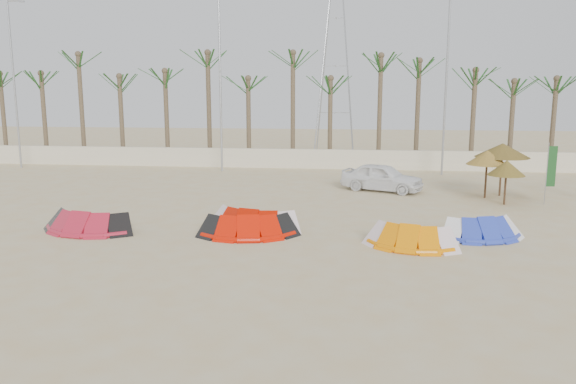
# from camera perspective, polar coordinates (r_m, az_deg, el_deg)

# --- Properties ---
(ground) EXTENTS (120.00, 120.00, 0.00)m
(ground) POSITION_cam_1_polar(r_m,az_deg,el_deg) (16.59, -2.47, -8.16)
(ground) COLOR beige
(ground) RESTS_ON ground
(boundary_wall) EXTENTS (60.00, 0.30, 1.30)m
(boundary_wall) POSITION_cam_1_polar(r_m,az_deg,el_deg) (37.89, 2.86, 3.38)
(boundary_wall) COLOR beige
(boundary_wall) RESTS_ON ground
(palm_line) EXTENTS (52.00, 4.00, 7.70)m
(palm_line) POSITION_cam_1_polar(r_m,az_deg,el_deg) (39.08, 4.09, 12.09)
(palm_line) COLOR brown
(palm_line) RESTS_ON ground
(lamp_a) EXTENTS (1.25, 0.14, 11.00)m
(lamp_a) POSITION_cam_1_polar(r_m,az_deg,el_deg) (42.06, -26.03, 10.04)
(lamp_a) COLOR #A5A8AD
(lamp_a) RESTS_ON ground
(lamp_b) EXTENTS (1.25, 0.14, 11.00)m
(lamp_b) POSITION_cam_1_polar(r_m,az_deg,el_deg) (36.53, -6.84, 11.10)
(lamp_b) COLOR #A5A8AD
(lamp_b) RESTS_ON ground
(lamp_c) EXTENTS (1.25, 0.14, 11.00)m
(lamp_c) POSITION_cam_1_polar(r_m,az_deg,el_deg) (35.94, 15.83, 10.80)
(lamp_c) COLOR #A5A8AD
(lamp_c) RESTS_ON ground
(pylon) EXTENTS (3.00, 3.00, 14.00)m
(pylon) POSITION_cam_1_polar(r_m,az_deg,el_deg) (43.86, 4.70, 3.46)
(pylon) COLOR #A5A8AD
(pylon) RESTS_ON ground
(kite_red_left) EXTENTS (3.80, 2.09, 0.90)m
(kite_red_left) POSITION_cam_1_polar(r_m,az_deg,el_deg) (22.54, -19.44, -2.65)
(kite_red_left) COLOR #B31B31
(kite_red_left) RESTS_ON ground
(kite_red_mid) EXTENTS (3.73, 2.09, 0.90)m
(kite_red_mid) POSITION_cam_1_polar(r_m,az_deg,el_deg) (20.71, -3.89, -3.19)
(kite_red_mid) COLOR red
(kite_red_mid) RESTS_ON ground
(kite_red_right) EXTENTS (3.91, 2.32, 0.90)m
(kite_red_right) POSITION_cam_1_polar(r_m,az_deg,el_deg) (21.73, -3.49, -2.54)
(kite_red_right) COLOR #BC1200
(kite_red_right) RESTS_ON ground
(kite_orange) EXTENTS (3.39, 2.23, 0.90)m
(kite_orange) POSITION_cam_1_polar(r_m,az_deg,el_deg) (19.62, 12.25, -4.19)
(kite_orange) COLOR orange
(kite_orange) RESTS_ON ground
(kite_blue) EXTENTS (3.28, 2.20, 0.90)m
(kite_blue) POSITION_cam_1_polar(r_m,az_deg,el_deg) (21.41, 19.09, -3.31)
(kite_blue) COLOR #2B41BE
(kite_blue) RESTS_ON ground
(parasol_left) EXTENTS (1.99, 1.99, 2.35)m
(parasol_left) POSITION_cam_1_polar(r_m,az_deg,el_deg) (29.05, 19.58, 3.31)
(parasol_left) COLOR #4C331E
(parasol_left) RESTS_ON ground
(parasol_mid) EXTENTS (1.69, 1.69, 2.07)m
(parasol_mid) POSITION_cam_1_polar(r_m,az_deg,el_deg) (27.64, 21.32, 2.29)
(parasol_mid) COLOR #4C331E
(parasol_mid) RESTS_ON ground
(parasol_right) EXTENTS (2.67, 2.67, 2.65)m
(parasol_right) POSITION_cam_1_polar(r_m,az_deg,el_deg) (29.83, 20.95, 3.97)
(parasol_right) COLOR #4C331E
(parasol_right) RESTS_ON ground
(flag_green) EXTENTS (0.45, 0.08, 2.88)m
(flag_green) POSITION_cam_1_polar(r_m,az_deg,el_deg) (28.43, 25.15, 2.20)
(flag_green) COLOR #A5A8AD
(flag_green) RESTS_ON ground
(car) EXTENTS (4.60, 3.26, 1.45)m
(car) POSITION_cam_1_polar(r_m,az_deg,el_deg) (29.84, 9.53, 1.49)
(car) COLOR white
(car) RESTS_ON ground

